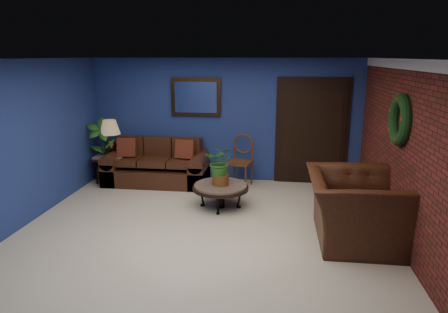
# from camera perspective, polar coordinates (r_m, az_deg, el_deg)

# --- Properties ---
(floor) EXTENTS (5.50, 5.50, 0.00)m
(floor) POSITION_cam_1_polar(r_m,az_deg,el_deg) (6.18, -2.78, -10.06)
(floor) COLOR beige
(floor) RESTS_ON ground
(wall_back) EXTENTS (5.50, 0.04, 2.50)m
(wall_back) POSITION_cam_1_polar(r_m,az_deg,el_deg) (8.21, 0.18, 5.18)
(wall_back) COLOR navy
(wall_back) RESTS_ON ground
(wall_left) EXTENTS (0.04, 5.00, 2.50)m
(wall_left) POSITION_cam_1_polar(r_m,az_deg,el_deg) (6.83, -26.30, 1.83)
(wall_left) COLOR navy
(wall_left) RESTS_ON ground
(wall_right_brick) EXTENTS (0.04, 5.00, 2.50)m
(wall_right_brick) POSITION_cam_1_polar(r_m,az_deg,el_deg) (5.95, 24.12, 0.43)
(wall_right_brick) COLOR maroon
(wall_right_brick) RESTS_ON ground
(ceiling) EXTENTS (5.50, 5.00, 0.02)m
(ceiling) POSITION_cam_1_polar(r_m,az_deg,el_deg) (5.64, -3.09, 13.78)
(ceiling) COLOR silver
(ceiling) RESTS_ON wall_back
(crown_molding) EXTENTS (0.03, 5.00, 0.14)m
(crown_molding) POSITION_cam_1_polar(r_m,az_deg,el_deg) (5.80, 25.03, 11.83)
(crown_molding) COLOR white
(crown_molding) RESTS_ON wall_right_brick
(wall_mirror) EXTENTS (1.02, 0.06, 0.77)m
(wall_mirror) POSITION_cam_1_polar(r_m,az_deg,el_deg) (8.21, -4.06, 8.45)
(wall_mirror) COLOR #3E2A14
(wall_mirror) RESTS_ON wall_back
(closet_door) EXTENTS (1.44, 0.06, 2.18)m
(closet_door) POSITION_cam_1_polar(r_m,az_deg,el_deg) (8.19, 12.42, 3.39)
(closet_door) COLOR black
(closet_door) RESTS_ON wall_back
(wreath) EXTENTS (0.16, 0.72, 0.72)m
(wreath) POSITION_cam_1_polar(r_m,az_deg,el_deg) (5.90, 23.87, 4.81)
(wreath) COLOR black
(wreath) RESTS_ON wall_right_brick
(sofa) EXTENTS (2.06, 0.89, 0.93)m
(sofa) POSITION_cam_1_polar(r_m,az_deg,el_deg) (8.29, -9.46, -1.64)
(sofa) COLOR #412012
(sofa) RESTS_ON ground
(coffee_table) EXTENTS (0.95, 0.95, 0.41)m
(coffee_table) POSITION_cam_1_polar(r_m,az_deg,el_deg) (6.82, -0.50, -4.48)
(coffee_table) COLOR #4D4943
(coffee_table) RESTS_ON ground
(end_table) EXTENTS (0.62, 0.62, 0.57)m
(end_table) POSITION_cam_1_polar(r_m,az_deg,el_deg) (8.55, -15.70, -0.59)
(end_table) COLOR #4D4943
(end_table) RESTS_ON ground
(table_lamp) EXTENTS (0.42, 0.42, 0.69)m
(table_lamp) POSITION_cam_1_polar(r_m,az_deg,el_deg) (8.43, -15.96, 3.24)
(table_lamp) COLOR #3E2A14
(table_lamp) RESTS_ON end_table
(side_chair) EXTENTS (0.54, 0.54, 1.04)m
(side_chair) POSITION_cam_1_polar(r_m,az_deg,el_deg) (7.94, 2.47, -0.04)
(side_chair) COLOR #5A3019
(side_chair) RESTS_ON ground
(armchair) EXTENTS (1.28, 1.46, 0.95)m
(armchair) POSITION_cam_1_polar(r_m,az_deg,el_deg) (5.90, 18.11, -7.02)
(armchair) COLOR #412012
(armchair) RESTS_ON ground
(coffee_plant) EXTENTS (0.55, 0.50, 0.67)m
(coffee_plant) POSITION_cam_1_polar(r_m,az_deg,el_deg) (6.70, -0.51, -1.06)
(coffee_plant) COLOR brown
(coffee_plant) RESTS_ON coffee_table
(floor_plant) EXTENTS (0.39, 0.33, 0.79)m
(floor_plant) POSITION_cam_1_polar(r_m,az_deg,el_deg) (6.63, 18.64, -5.32)
(floor_plant) COLOR brown
(floor_plant) RESTS_ON ground
(tall_plant) EXTENTS (0.65, 0.52, 1.33)m
(tall_plant) POSITION_cam_1_polar(r_m,az_deg,el_deg) (8.46, -17.02, 1.07)
(tall_plant) COLOR brown
(tall_plant) RESTS_ON ground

